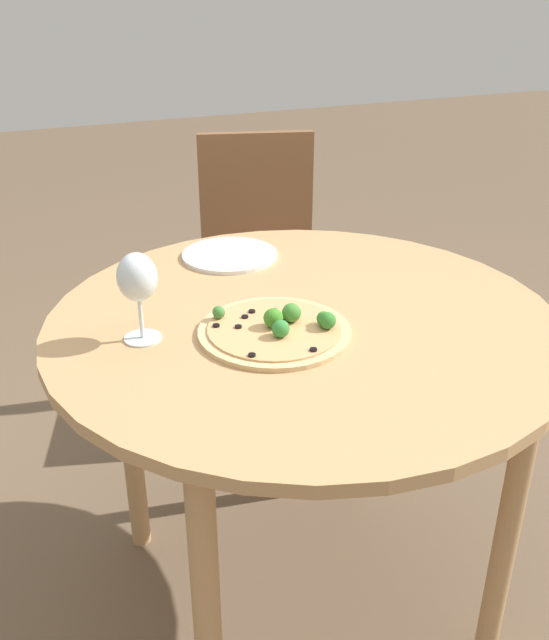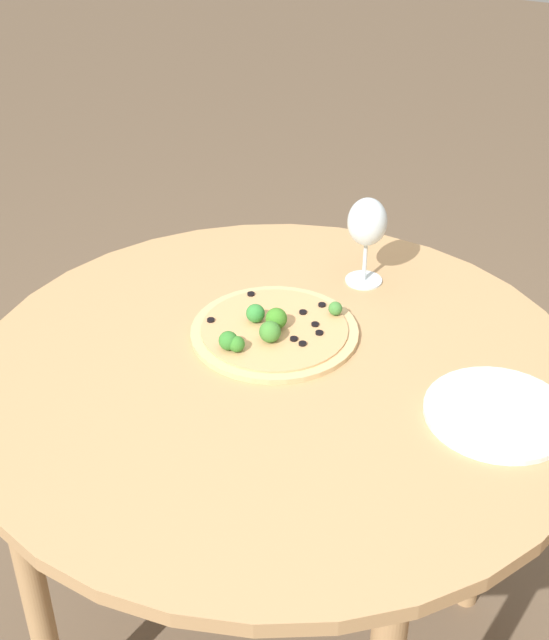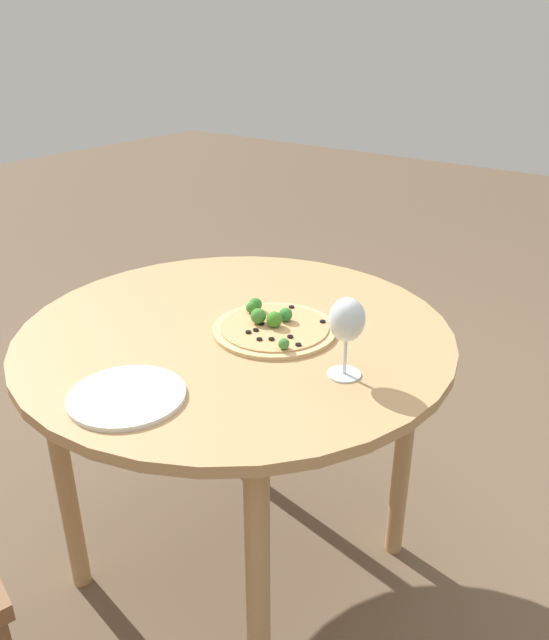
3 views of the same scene
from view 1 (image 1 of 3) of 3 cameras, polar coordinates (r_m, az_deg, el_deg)
ground_plane at (r=1.93m, az=1.89°, el=-20.82°), size 12.00×12.00×0.00m
dining_table at (r=1.50m, az=2.28°, el=-2.91°), size 1.05×1.05×0.78m
chair at (r=2.39m, az=-1.15°, el=4.25°), size 0.49×0.49×0.93m
pizza at (r=1.38m, az=0.18°, el=-0.70°), size 0.30×0.30×0.05m
wine_glass at (r=1.34m, az=-10.92°, el=3.17°), size 0.08×0.08×0.18m
plate_near at (r=1.76m, az=-3.61°, el=5.21°), size 0.23×0.23×0.01m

